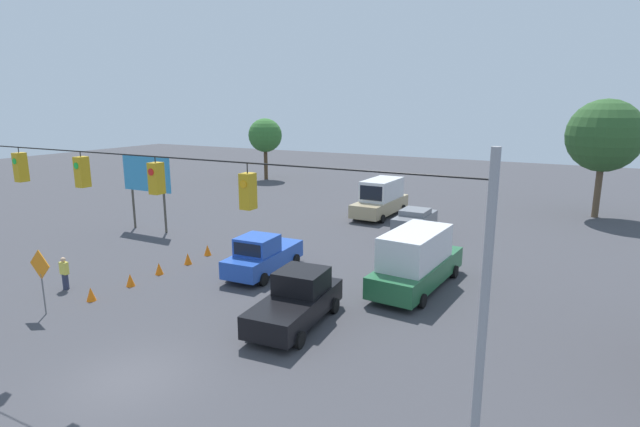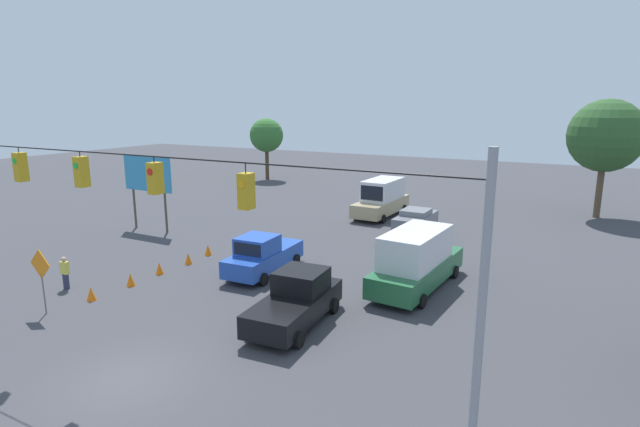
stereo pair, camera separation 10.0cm
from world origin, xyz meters
TOP-DOWN VIEW (x-y plane):
  - ground_plane at (0.00, 0.00)m, footprint 140.00×140.00m
  - overhead_signal_span at (0.04, -0.26)m, footprint 21.80×0.38m
  - box_truck_green_oncoming_far at (-5.72, -12.35)m, footprint 2.90×7.16m
  - box_truck_tan_withflow_deep at (1.57, -26.44)m, footprint 2.67×6.64m
  - pickup_truck_black_crossing_near at (-2.65, -6.25)m, footprint 2.56×5.37m
  - sedan_grey_oncoming_deep at (-2.69, -21.77)m, footprint 2.13×4.38m
  - pickup_truck_blue_withflow_mid at (2.04, -10.64)m, footprint 2.39×5.36m
  - traffic_cone_nearest at (6.79, -3.88)m, footprint 0.43×0.43m
  - traffic_cone_second at (6.68, -6.01)m, footprint 0.43×0.43m
  - traffic_cone_third at (6.72, -7.94)m, footprint 0.43×0.43m
  - traffic_cone_fourth at (6.56, -9.92)m, footprint 0.43×0.43m
  - traffic_cone_fifth at (6.70, -11.73)m, footprint 0.43×0.43m
  - roadside_billboard at (14.22, -14.48)m, footprint 4.30×0.16m
  - work_zone_sign at (7.24, -1.99)m, footprint 1.27×0.06m
  - pedestrian at (9.12, -4.28)m, footprint 0.40×0.28m
  - tree_horizon_left at (20.43, -38.18)m, footprint 3.85×3.85m
  - tree_horizon_right at (-13.49, -33.82)m, footprint 5.51×5.51m

SIDE VIEW (x-z plane):
  - ground_plane at x=0.00m, z-range 0.00..0.00m
  - traffic_cone_nearest at x=6.79m, z-range 0.00..0.64m
  - traffic_cone_second at x=6.68m, z-range 0.00..0.64m
  - traffic_cone_third at x=6.72m, z-range 0.00..0.64m
  - traffic_cone_fourth at x=6.56m, z-range 0.00..0.64m
  - traffic_cone_fifth at x=6.70m, z-range 0.00..0.64m
  - pedestrian at x=9.12m, z-range -0.01..1.59m
  - sedan_grey_oncoming_deep at x=-2.69m, z-range 0.04..1.86m
  - pickup_truck_blue_withflow_mid at x=2.04m, z-range -0.08..2.04m
  - pickup_truck_black_crossing_near at x=-2.65m, z-range -0.08..2.04m
  - box_truck_tan_withflow_deep at x=1.57m, z-range -0.02..2.87m
  - box_truck_green_oncoming_far at x=-5.72m, z-range -0.02..2.88m
  - work_zone_sign at x=7.24m, z-range 0.57..3.41m
  - roadside_billboard at x=14.22m, z-range 1.13..6.38m
  - tree_horizon_left at x=20.43m, z-range 1.55..8.58m
  - overhead_signal_span at x=0.04m, z-range 1.16..9.12m
  - tree_horizon_right at x=-13.49m, z-range 1.77..10.86m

